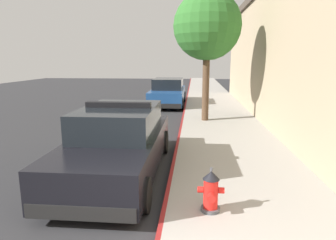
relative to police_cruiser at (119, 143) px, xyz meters
name	(u,v)px	position (x,y,z in m)	size (l,w,h in m)	color
ground_plane	(82,123)	(-3.16, 5.82, -0.84)	(34.19, 60.00, 0.20)	#2B2B2D
sidewalk_pavement	(221,122)	(2.84, 5.82, -0.67)	(3.13, 60.00, 0.14)	#9E9991
curb_painted_edge	(182,121)	(1.23, 5.82, -0.67)	(0.08, 60.00, 0.14)	maroon
police_cruiser	(119,143)	(0.00, 0.00, 0.00)	(1.94, 4.84, 1.68)	black
parked_car_silver_ahead	(168,93)	(0.18, 10.75, 0.00)	(1.94, 4.84, 1.56)	navy
fire_hydrant	(211,191)	(2.01, -1.85, -0.25)	(0.44, 0.40, 0.76)	#4C4C51
street_tree	(207,26)	(2.18, 5.79, 3.17)	(2.70, 2.70, 5.15)	brown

